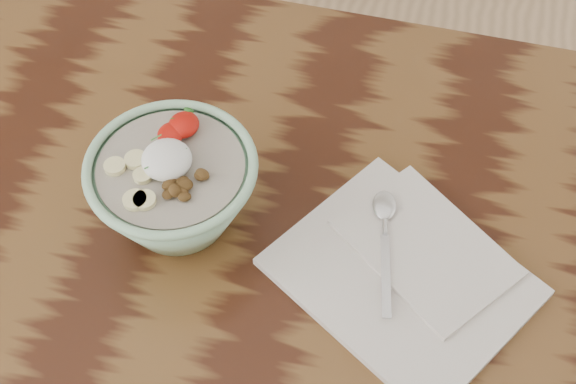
# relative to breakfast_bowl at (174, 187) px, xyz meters

# --- Properties ---
(table) EXTENTS (1.60, 0.90, 0.75)m
(table) POSITION_rel_breakfast_bowl_xyz_m (-0.07, -0.00, -0.16)
(table) COLOR #35180D
(table) RESTS_ON ground
(breakfast_bowl) EXTENTS (0.21, 0.21, 0.14)m
(breakfast_bowl) POSITION_rel_breakfast_bowl_xyz_m (0.00, 0.00, 0.00)
(breakfast_bowl) COLOR #9CD2A8
(breakfast_bowl) RESTS_ON table
(napkin) EXTENTS (0.37, 0.35, 0.02)m
(napkin) POSITION_rel_breakfast_bowl_xyz_m (0.30, -0.01, -0.06)
(napkin) COLOR silver
(napkin) RESTS_ON table
(spoon) EXTENTS (0.06, 0.19, 0.01)m
(spoon) POSITION_rel_breakfast_bowl_xyz_m (0.26, 0.05, -0.05)
(spoon) COLOR silver
(spoon) RESTS_ON napkin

